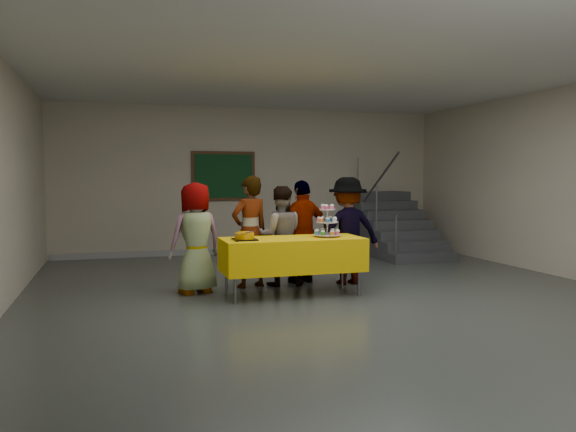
% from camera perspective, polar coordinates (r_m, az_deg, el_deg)
% --- Properties ---
extents(room_shell, '(10.00, 10.04, 3.02)m').
position_cam_1_polar(room_shell, '(6.97, 6.10, 8.49)').
color(room_shell, '#4C514C').
rests_on(room_shell, ground).
extents(bake_table, '(1.88, 0.78, 0.77)m').
position_cam_1_polar(bake_table, '(7.50, 0.45, -3.87)').
color(bake_table, '#595960').
rests_on(bake_table, ground).
extents(cupcake_stand, '(0.38, 0.38, 0.44)m').
position_cam_1_polar(cupcake_stand, '(7.62, 4.01, -0.88)').
color(cupcake_stand, silver).
rests_on(cupcake_stand, bake_table).
extents(bear_cake, '(0.32, 0.36, 0.12)m').
position_cam_1_polar(bear_cake, '(7.23, -4.44, -2.00)').
color(bear_cake, black).
rests_on(bear_cake, bake_table).
extents(schoolchild_a, '(0.85, 0.69, 1.51)m').
position_cam_1_polar(schoolchild_a, '(7.73, -9.36, -2.20)').
color(schoolchild_a, slate).
rests_on(schoolchild_a, ground).
extents(schoolchild_b, '(0.67, 0.55, 1.60)m').
position_cam_1_polar(schoolchild_b, '(8.04, -3.89, -1.61)').
color(schoolchild_b, '#5D5C65').
rests_on(schoolchild_b, ground).
extents(schoolchild_c, '(0.79, 0.67, 1.45)m').
position_cam_1_polar(schoolchild_c, '(8.14, -0.81, -2.04)').
color(schoolchild_c, slate).
rests_on(schoolchild_c, ground).
extents(schoolchild_d, '(0.97, 0.60, 1.53)m').
position_cam_1_polar(schoolchild_d, '(8.35, 1.56, -1.61)').
color(schoolchild_d, slate).
rests_on(schoolchild_d, ground).
extents(schoolchild_e, '(1.02, 0.59, 1.58)m').
position_cam_1_polar(schoolchild_e, '(8.32, 6.06, -1.49)').
color(schoolchild_e, slate).
rests_on(schoolchild_e, ground).
extents(staircase, '(1.30, 2.40, 2.04)m').
position_cam_1_polar(staircase, '(11.87, 10.22, -1.36)').
color(staircase, '#424447').
rests_on(staircase, ground).
extents(noticeboard, '(1.30, 0.05, 1.00)m').
position_cam_1_polar(noticeboard, '(11.53, -6.56, 4.06)').
color(noticeboard, '#472B16').
rests_on(noticeboard, ground).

